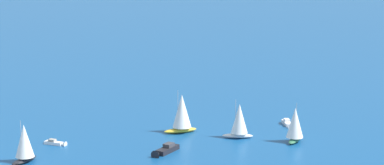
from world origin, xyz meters
name	(u,v)px	position (x,y,z in m)	size (l,w,h in m)	color
sailboat_offshore	(295,125)	(-8.86, 43.68, 5.36)	(6.87, 9.23, 11.75)	#33704C
motorboat_ahead	(56,143)	(-47.42, -14.62, 0.54)	(6.80, 5.18, 2.01)	white
sailboat_mid_cluster	(239,120)	(-21.99, 33.28, 5.41)	(7.68, 8.82, 11.84)	white
sailboat_outer_ring_a	(182,113)	(-36.95, 22.67, 6.20)	(7.10, 10.94, 13.59)	gold
motorboat_outer_ring_c	(288,124)	(-23.72, 55.07, 0.63)	(8.12, 5.65, 2.35)	white
sailboat_outer_ring_d	(24,143)	(-37.32, -28.44, 5.38)	(6.72, 9.33, 11.78)	black
motorboat_outer_ring_f	(165,150)	(-22.06, 6.43, 0.83)	(6.69, 10.79, 3.07)	black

